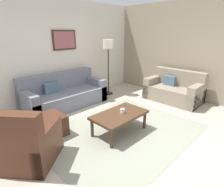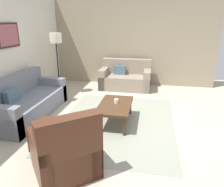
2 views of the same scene
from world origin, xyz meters
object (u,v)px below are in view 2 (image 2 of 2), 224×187
(cup, at_px, (116,101))
(framed_artwork, at_px, (8,35))
(armchair_leather, at_px, (66,154))
(coffee_table, at_px, (115,107))
(couch_loveseat, at_px, (126,78))
(couch_main, at_px, (24,103))
(lamp_standing, at_px, (56,44))
(ottoman, at_px, (52,134))

(cup, height_order, framed_artwork, framed_artwork)
(armchair_leather, distance_m, coffee_table, 1.72)
(framed_artwork, bearing_deg, couch_loveseat, -48.71)
(couch_main, bearing_deg, cup, -88.01)
(coffee_table, relative_size, cup, 12.54)
(lamp_standing, height_order, framed_artwork, framed_artwork)
(armchair_leather, height_order, cup, armchair_leather)
(ottoman, bearing_deg, armchair_leather, -140.22)
(couch_main, xyz_separation_m, armchair_leather, (-1.67, -1.69, 0.01))
(couch_loveseat, relative_size, ottoman, 2.73)
(cup, relative_size, framed_artwork, 0.12)
(couch_main, distance_m, couch_loveseat, 3.18)
(coffee_table, distance_m, framed_artwork, 2.86)
(ottoman, xyz_separation_m, cup, (1.11, -0.92, 0.25))
(couch_loveseat, relative_size, lamp_standing, 0.90)
(framed_artwork, bearing_deg, couch_main, -134.44)
(ottoman, height_order, cup, cup)
(coffee_table, bearing_deg, cup, -11.75)
(ottoman, relative_size, coffee_table, 0.51)
(cup, distance_m, framed_artwork, 2.82)
(couch_loveseat, relative_size, cup, 17.45)
(cup, bearing_deg, coffee_table, 168.25)
(armchair_leather, bearing_deg, couch_loveseat, -3.71)
(armchair_leather, height_order, coffee_table, armchair_leather)
(coffee_table, distance_m, cup, 0.12)
(couch_loveseat, distance_m, framed_artwork, 3.47)
(armchair_leather, relative_size, ottoman, 2.01)
(couch_main, xyz_separation_m, ottoman, (-1.03, -1.16, -0.10))
(armchair_leather, bearing_deg, framed_artwork, 45.35)
(couch_loveseat, distance_m, cup, 2.44)
(coffee_table, bearing_deg, lamp_standing, 50.92)
(cup, bearing_deg, armchair_leather, 167.41)
(armchair_leather, relative_size, framed_artwork, 1.57)
(cup, bearing_deg, lamp_standing, 52.40)
(couch_main, distance_m, cup, 2.08)
(armchair_leather, height_order, framed_artwork, framed_artwork)
(ottoman, height_order, coffee_table, coffee_table)
(armchair_leather, distance_m, cup, 1.79)
(couch_main, height_order, framed_artwork, framed_artwork)
(coffee_table, bearing_deg, armchair_leather, 167.38)
(lamp_standing, bearing_deg, ottoman, -159.00)
(armchair_leather, bearing_deg, coffee_table, -12.62)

